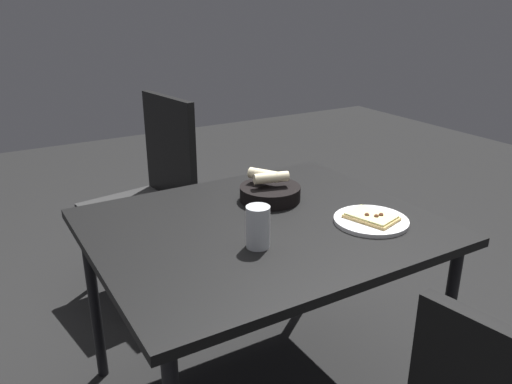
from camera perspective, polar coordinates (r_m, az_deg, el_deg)
The scene contains 5 objects.
dining_table at distance 1.73m, azimuth 0.66°, elevation -5.23°, with size 1.11×0.92×0.70m.
pizza_plate at distance 1.74m, azimuth 12.73°, elevation -3.04°, with size 0.25×0.25×0.04m.
bread_basket at distance 1.88m, azimuth 1.59°, elevation 0.10°, with size 0.22×0.22×0.11m.
beer_glass at distance 1.52m, azimuth 0.23°, elevation -4.12°, with size 0.07×0.07×0.13m.
chair_far at distance 2.53m, azimuth -11.52°, elevation 0.66°, with size 0.50×0.50×0.97m.
Camera 1 is at (-0.81, -1.32, 1.40)m, focal length 35.83 mm.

